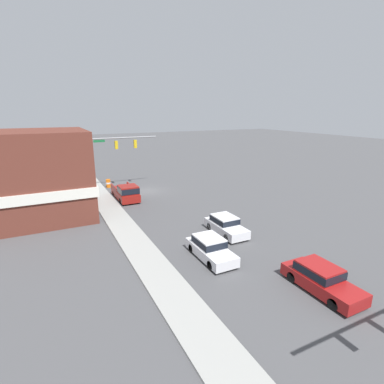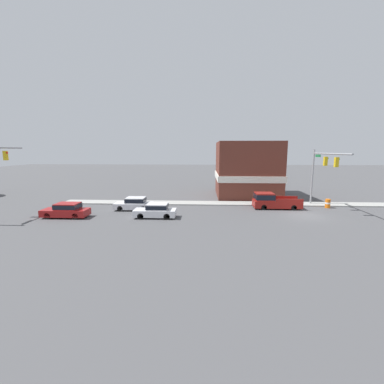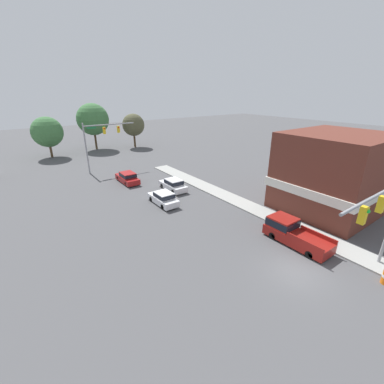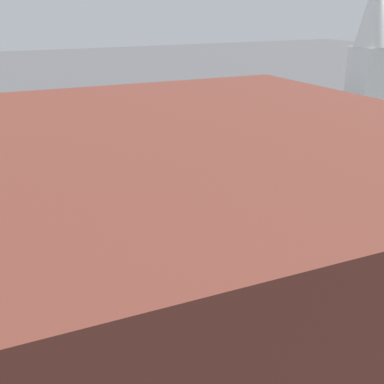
% 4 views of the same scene
% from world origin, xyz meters
% --- Properties ---
extents(car_lead, '(1.81, 4.39, 1.51)m').
position_xyz_m(car_lead, '(-1.72, 16.09, 0.78)').
color(car_lead, black).
rests_on(car_lead, ground).
extents(car_oncoming, '(1.83, 4.47, 1.53)m').
position_xyz_m(car_oncoming, '(1.61, 19.28, 0.79)').
color(car_oncoming, black).
rests_on(car_oncoming, ground).
extents(pickup_truck_parked, '(2.10, 5.62, 1.93)m').
position_xyz_m(pickup_truck_parked, '(3.25, 2.73, 0.94)').
color(pickup_truck_parked, black).
rests_on(pickup_truck_parked, ground).
extents(corner_brick_building, '(10.56, 9.38, 8.31)m').
position_xyz_m(corner_brick_building, '(12.53, 4.45, 4.04)').
color(corner_brick_building, brown).
rests_on(corner_brick_building, ground).
extents(church_steeple, '(3.29, 3.29, 13.48)m').
position_xyz_m(church_steeple, '(-19.44, 38.51, 7.05)').
color(church_steeple, white).
rests_on(church_steeple, ground).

